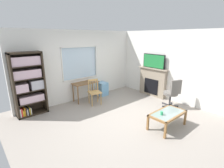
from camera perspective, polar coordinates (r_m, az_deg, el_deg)
ground at (r=5.15m, az=3.32°, el=-11.65°), size 5.91×5.63×0.02m
wall_back_with_window at (r=6.51m, az=-10.95°, el=6.09°), size 4.91×0.15×2.60m
wall_right at (r=6.66m, az=19.28°, el=5.82°), size 0.12×4.83×2.60m
bookshelf at (r=5.63m, az=-26.73°, el=0.46°), size 0.90×0.38×1.95m
desk_under_window at (r=6.37m, az=-9.01°, el=-0.41°), size 0.98×0.45×0.71m
wooden_chair at (r=6.02m, az=-6.04°, el=-2.61°), size 0.51×0.49×0.90m
plastic_drawer_unit at (r=6.96m, az=-3.33°, el=-1.61°), size 0.35×0.40×0.55m
fireplace at (r=7.01m, az=13.69°, el=0.71°), size 0.26×1.27×1.16m
tv at (r=6.83m, az=14.08°, el=7.58°), size 0.06×0.97×0.55m
office_chair at (r=6.04m, az=19.97°, el=-2.55°), size 0.58×0.62×1.00m
coffee_table at (r=4.75m, az=18.48°, el=-9.97°), size 1.05×0.56×0.43m
sippy_cup at (r=4.54m, az=16.62°, el=-9.56°), size 0.07×0.07×0.09m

